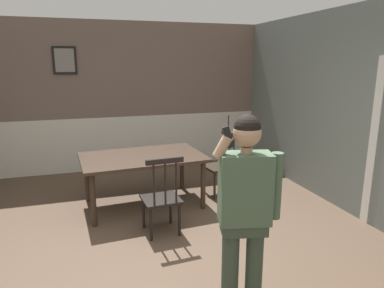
# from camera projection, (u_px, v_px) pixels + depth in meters

# --- Properties ---
(ground_plane) EXTENTS (8.01, 8.01, 0.00)m
(ground_plane) POSITION_uv_depth(u_px,v_px,m) (160.00, 270.00, 3.45)
(ground_plane) COLOR brown
(room_back_partition) EXTENTS (5.66, 0.17, 2.76)m
(room_back_partition) POSITION_uv_depth(u_px,v_px,m) (118.00, 100.00, 6.53)
(room_back_partition) COLOR #756056
(room_back_partition) RESTS_ON ground_plane
(dining_table) EXTENTS (1.76, 1.19, 0.74)m
(dining_table) POSITION_uv_depth(u_px,v_px,m) (143.00, 161.00, 4.90)
(dining_table) COLOR #38281E
(dining_table) RESTS_ON ground_plane
(chair_near_window) EXTENTS (0.48, 0.48, 0.97)m
(chair_near_window) POSITION_uv_depth(u_px,v_px,m) (221.00, 165.00, 5.39)
(chair_near_window) COLOR #2D2319
(chair_near_window) RESTS_ON ground_plane
(chair_by_doorway) EXTENTS (0.46, 0.46, 0.98)m
(chair_by_doorway) POSITION_uv_depth(u_px,v_px,m) (162.00, 197.00, 4.11)
(chair_by_doorway) COLOR black
(chair_by_doorway) RESTS_ON ground_plane
(person_figure) EXTENTS (0.55, 0.30, 1.65)m
(person_figure) POSITION_uv_depth(u_px,v_px,m) (245.00, 204.00, 2.70)
(person_figure) COLOR #3A493A
(person_figure) RESTS_ON ground_plane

